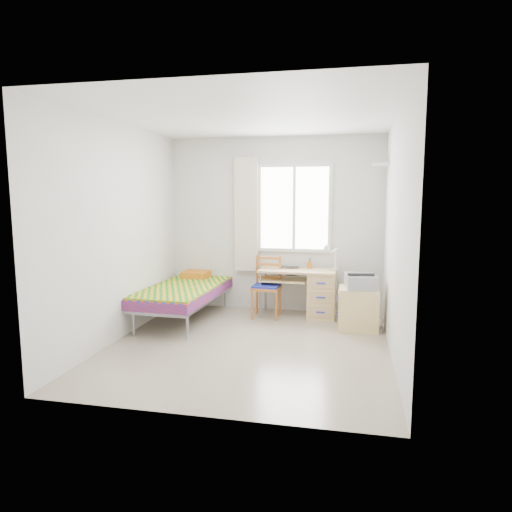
# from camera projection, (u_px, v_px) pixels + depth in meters

# --- Properties ---
(floor) EXTENTS (3.50, 3.50, 0.00)m
(floor) POSITION_uv_depth(u_px,v_px,m) (249.00, 346.00, 5.33)
(floor) COLOR #BCAD93
(floor) RESTS_ON ground
(ceiling) EXTENTS (3.50, 3.50, 0.00)m
(ceiling) POSITION_uv_depth(u_px,v_px,m) (248.00, 116.00, 4.98)
(ceiling) COLOR white
(ceiling) RESTS_ON wall_back
(wall_back) EXTENTS (3.20, 0.00, 3.20)m
(wall_back) POSITION_uv_depth(u_px,v_px,m) (274.00, 225.00, 6.85)
(wall_back) COLOR silver
(wall_back) RESTS_ON ground
(wall_left) EXTENTS (0.00, 3.50, 3.50)m
(wall_left) POSITION_uv_depth(u_px,v_px,m) (119.00, 232.00, 5.48)
(wall_left) COLOR silver
(wall_left) RESTS_ON ground
(wall_right) EXTENTS (0.00, 3.50, 3.50)m
(wall_right) POSITION_uv_depth(u_px,v_px,m) (396.00, 238.00, 4.83)
(wall_right) COLOR silver
(wall_right) RESTS_ON ground
(window) EXTENTS (1.10, 0.04, 1.30)m
(window) POSITION_uv_depth(u_px,v_px,m) (294.00, 208.00, 6.73)
(window) COLOR white
(window) RESTS_ON wall_back
(curtain) EXTENTS (0.35, 0.05, 1.70)m
(curtain) POSITION_uv_depth(u_px,v_px,m) (246.00, 215.00, 6.85)
(curtain) COLOR beige
(curtain) RESTS_ON wall_back
(floating_shelf) EXTENTS (0.20, 0.32, 0.03)m
(floating_shelf) POSITION_uv_depth(u_px,v_px,m) (380.00, 165.00, 6.09)
(floating_shelf) COLOR white
(floating_shelf) RESTS_ON wall_right
(bed) EXTENTS (0.97, 1.94, 0.83)m
(bed) POSITION_uv_depth(u_px,v_px,m) (186.00, 290.00, 6.47)
(bed) COLOR gray
(bed) RESTS_ON floor
(desk) EXTENTS (1.10, 0.52, 0.68)m
(desk) POSITION_uv_depth(u_px,v_px,m) (317.00, 291.00, 6.53)
(desk) COLOR tan
(desk) RESTS_ON floor
(chair) EXTENTS (0.40, 0.40, 0.88)m
(chair) POSITION_uv_depth(u_px,v_px,m) (267.00, 283.00, 6.55)
(chair) COLOR #A4591F
(chair) RESTS_ON floor
(cabinet) EXTENTS (0.52, 0.46, 0.55)m
(cabinet) POSITION_uv_depth(u_px,v_px,m) (358.00, 309.00, 5.95)
(cabinet) COLOR #D6B76E
(cabinet) RESTS_ON floor
(printer) EXTENTS (0.43, 0.48, 0.19)m
(printer) POSITION_uv_depth(u_px,v_px,m) (361.00, 281.00, 5.88)
(printer) COLOR #9B9DA2
(printer) RESTS_ON cabinet
(laptop) EXTENTS (0.30, 0.20, 0.02)m
(laptop) POSITION_uv_depth(u_px,v_px,m) (289.00, 268.00, 6.63)
(laptop) COLOR black
(laptop) RESTS_ON desk
(pen_cup) EXTENTS (0.08, 0.08, 0.09)m
(pen_cup) POSITION_uv_depth(u_px,v_px,m) (310.00, 265.00, 6.67)
(pen_cup) COLOR orange
(pen_cup) RESTS_ON desk
(task_lamp) EXTENTS (0.22, 0.31, 0.38)m
(task_lamp) POSITION_uv_depth(u_px,v_px,m) (331.00, 255.00, 6.38)
(task_lamp) COLOR white
(task_lamp) RESTS_ON desk
(book) EXTENTS (0.20, 0.23, 0.01)m
(book) POSITION_uv_depth(u_px,v_px,m) (286.00, 275.00, 6.61)
(book) COLOR gray
(book) RESTS_ON desk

